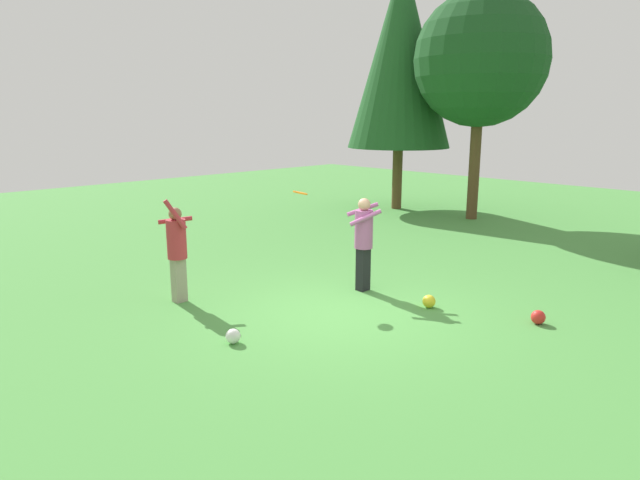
{
  "coord_description": "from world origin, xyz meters",
  "views": [
    {
      "loc": [
        6.18,
        -6.54,
        3.28
      ],
      "look_at": [
        -0.89,
        0.35,
        1.05
      ],
      "focal_mm": 31.62,
      "sensor_mm": 36.0,
      "label": 1
    }
  ],
  "objects_px": {
    "person_thrower": "(177,246)",
    "ball_white": "(233,336)",
    "tree_far_left": "(401,54)",
    "frisbee": "(300,193)",
    "ball_red": "(538,317)",
    "ball_yellow": "(429,301)",
    "tree_left": "(481,60)",
    "person_catcher": "(364,236)"
  },
  "relations": [
    {
      "from": "ball_red",
      "to": "person_catcher",
      "type": "bearing_deg",
      "value": -167.82
    },
    {
      "from": "tree_far_left",
      "to": "ball_white",
      "type": "bearing_deg",
      "value": -62.62
    },
    {
      "from": "person_catcher",
      "to": "ball_white",
      "type": "height_order",
      "value": "person_catcher"
    },
    {
      "from": "frisbee",
      "to": "ball_white",
      "type": "height_order",
      "value": "frisbee"
    },
    {
      "from": "person_catcher",
      "to": "frisbee",
      "type": "bearing_deg",
      "value": -0.0
    },
    {
      "from": "ball_white",
      "to": "frisbee",
      "type": "bearing_deg",
      "value": 115.48
    },
    {
      "from": "frisbee",
      "to": "ball_yellow",
      "type": "xyz_separation_m",
      "value": [
        2.22,
        0.96,
        -1.76
      ]
    },
    {
      "from": "person_catcher",
      "to": "ball_red",
      "type": "relative_size",
      "value": 7.75
    },
    {
      "from": "frisbee",
      "to": "person_catcher",
      "type": "bearing_deg",
      "value": 49.36
    },
    {
      "from": "person_thrower",
      "to": "tree_far_left",
      "type": "distance_m",
      "value": 12.06
    },
    {
      "from": "person_thrower",
      "to": "ball_red",
      "type": "xyz_separation_m",
      "value": [
        4.96,
        3.5,
        -0.9
      ]
    },
    {
      "from": "person_thrower",
      "to": "ball_red",
      "type": "distance_m",
      "value": 6.14
    },
    {
      "from": "person_catcher",
      "to": "tree_left",
      "type": "distance_m",
      "value": 9.25
    },
    {
      "from": "frisbee",
      "to": "tree_left",
      "type": "relative_size",
      "value": 0.05
    },
    {
      "from": "ball_yellow",
      "to": "ball_white",
      "type": "bearing_deg",
      "value": -108.1
    },
    {
      "from": "frisbee",
      "to": "ball_yellow",
      "type": "bearing_deg",
      "value": 23.49
    },
    {
      "from": "ball_red",
      "to": "tree_left",
      "type": "distance_m",
      "value": 10.42
    },
    {
      "from": "ball_red",
      "to": "ball_white",
      "type": "bearing_deg",
      "value": -125.0
    },
    {
      "from": "person_thrower",
      "to": "tree_left",
      "type": "relative_size",
      "value": 0.27
    },
    {
      "from": "person_catcher",
      "to": "ball_yellow",
      "type": "height_order",
      "value": "person_catcher"
    },
    {
      "from": "ball_white",
      "to": "tree_far_left",
      "type": "xyz_separation_m",
      "value": [
        -5.78,
        11.17,
        5.08
      ]
    },
    {
      "from": "person_thrower",
      "to": "ball_white",
      "type": "bearing_deg",
      "value": -71.95
    },
    {
      "from": "frisbee",
      "to": "ball_red",
      "type": "distance_m",
      "value": 4.54
    },
    {
      "from": "ball_red",
      "to": "frisbee",
      "type": "bearing_deg",
      "value": -158.07
    },
    {
      "from": "ball_red",
      "to": "tree_left",
      "type": "height_order",
      "value": "tree_left"
    },
    {
      "from": "ball_red",
      "to": "tree_left",
      "type": "xyz_separation_m",
      "value": [
        -5.64,
        7.38,
        4.72
      ]
    },
    {
      "from": "person_catcher",
      "to": "tree_far_left",
      "type": "relative_size",
      "value": 0.21
    },
    {
      "from": "tree_left",
      "to": "frisbee",
      "type": "bearing_deg",
      "value": -78.91
    },
    {
      "from": "frisbee",
      "to": "tree_far_left",
      "type": "xyz_separation_m",
      "value": [
        -4.65,
        8.8,
        3.32
      ]
    },
    {
      "from": "person_thrower",
      "to": "tree_left",
      "type": "xyz_separation_m",
      "value": [
        -0.67,
        10.88,
        3.82
      ]
    },
    {
      "from": "person_thrower",
      "to": "tree_left",
      "type": "distance_m",
      "value": 11.55
    },
    {
      "from": "tree_far_left",
      "to": "frisbee",
      "type": "bearing_deg",
      "value": -62.12
    },
    {
      "from": "tree_left",
      "to": "ball_yellow",
      "type": "bearing_deg",
      "value": -63.54
    },
    {
      "from": "person_catcher",
      "to": "ball_red",
      "type": "distance_m",
      "value": 3.32
    },
    {
      "from": "person_catcher",
      "to": "frisbee",
      "type": "height_order",
      "value": "frisbee"
    },
    {
      "from": "tree_left",
      "to": "person_catcher",
      "type": "bearing_deg",
      "value": -72.64
    },
    {
      "from": "frisbee",
      "to": "tree_left",
      "type": "distance_m",
      "value": 9.58
    },
    {
      "from": "frisbee",
      "to": "tree_left",
      "type": "height_order",
      "value": "tree_left"
    },
    {
      "from": "person_thrower",
      "to": "frisbee",
      "type": "bearing_deg",
      "value": -0.0
    },
    {
      "from": "tree_left",
      "to": "ball_red",
      "type": "bearing_deg",
      "value": -52.63
    },
    {
      "from": "ball_white",
      "to": "tree_far_left",
      "type": "height_order",
      "value": "tree_far_left"
    },
    {
      "from": "ball_red",
      "to": "tree_left",
      "type": "bearing_deg",
      "value": 127.37
    }
  ]
}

